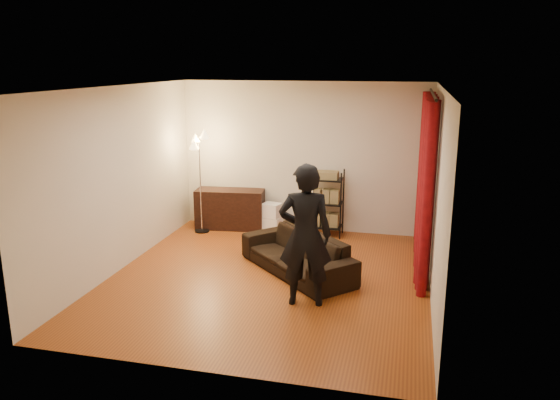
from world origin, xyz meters
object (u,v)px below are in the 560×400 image
(media_cabinet, at_px, (230,209))
(floor_lamp, at_px, (200,183))
(wire_shelf, at_px, (327,203))
(storage_boxes, at_px, (272,217))
(person, at_px, (305,235))
(sofa, at_px, (297,254))

(media_cabinet, height_order, floor_lamp, floor_lamp)
(wire_shelf, height_order, floor_lamp, floor_lamp)
(storage_boxes, bearing_deg, media_cabinet, 177.74)
(floor_lamp, bearing_deg, wire_shelf, 8.74)
(storage_boxes, relative_size, floor_lamp, 0.29)
(media_cabinet, bearing_deg, person, -62.02)
(floor_lamp, bearing_deg, sofa, -36.09)
(person, xyz_separation_m, media_cabinet, (-1.98, 2.90, -0.55))
(sofa, relative_size, floor_lamp, 1.10)
(wire_shelf, bearing_deg, storage_boxes, -174.25)
(media_cabinet, height_order, storage_boxes, media_cabinet)
(media_cabinet, distance_m, wire_shelf, 1.83)
(sofa, xyz_separation_m, person, (0.31, -1.02, 0.63))
(sofa, relative_size, media_cabinet, 1.59)
(media_cabinet, distance_m, floor_lamp, 0.77)
(person, distance_m, media_cabinet, 3.56)
(person, distance_m, storage_boxes, 3.17)
(storage_boxes, bearing_deg, sofa, -65.04)
(sofa, distance_m, floor_lamp, 2.68)
(storage_boxes, height_order, wire_shelf, wire_shelf)
(sofa, xyz_separation_m, storage_boxes, (-0.86, 1.85, -0.02))
(media_cabinet, height_order, wire_shelf, wire_shelf)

